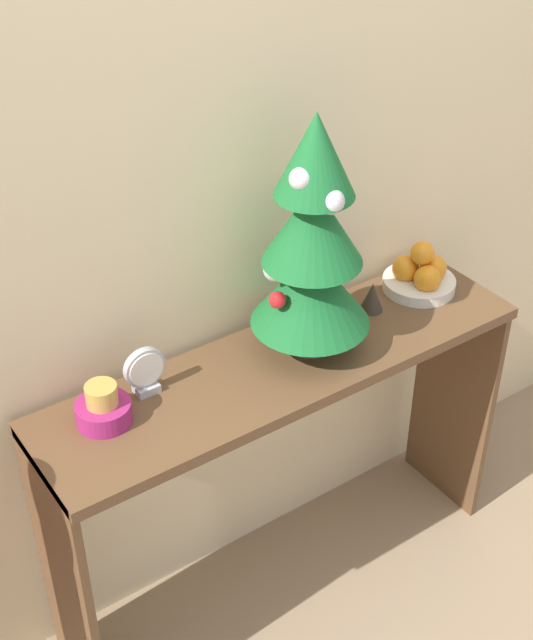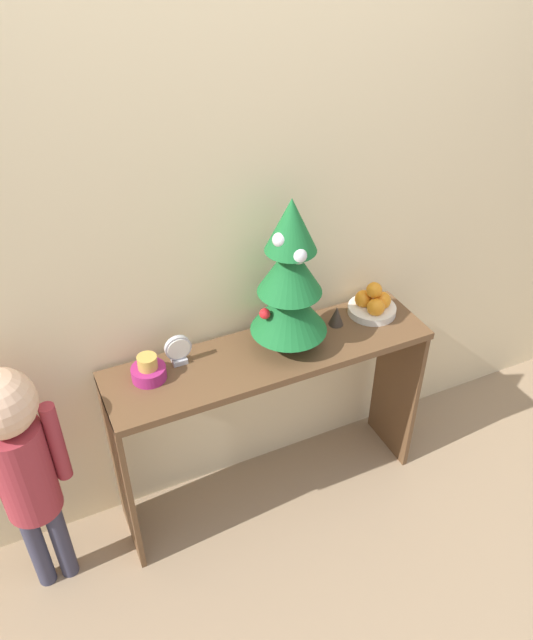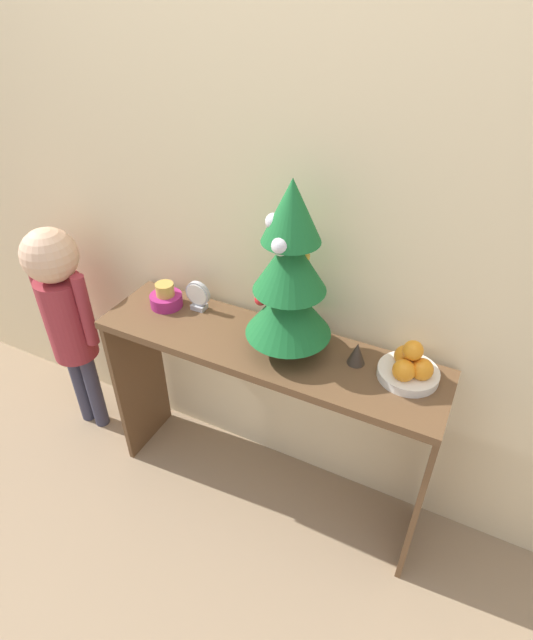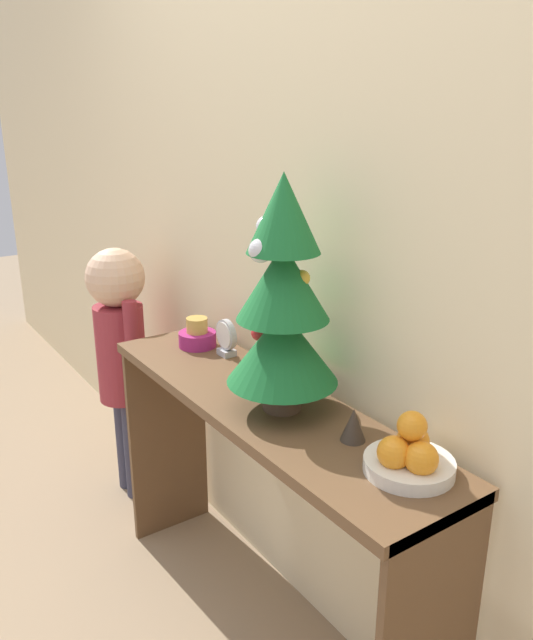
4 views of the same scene
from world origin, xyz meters
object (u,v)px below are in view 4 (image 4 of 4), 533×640
mini_tree (283,302)px  desk_clock (226,338)px  singing_bowl (197,336)px  figurine (353,425)px  fruit_bowl (409,455)px  child_figure (120,337)px

mini_tree → desk_clock: 0.47m
singing_bowl → figurine: (0.76, 0.00, 0.00)m
mini_tree → desk_clock: bearing=169.6°
fruit_bowl → desk_clock: (-0.80, 0.03, 0.02)m
mini_tree → figurine: 0.34m
mini_tree → fruit_bowl: mini_tree is taller
fruit_bowl → mini_tree: bearing=-173.8°
mini_tree → fruit_bowl: size_ratio=3.10×
desk_clock → mini_tree: bearing=-10.4°
mini_tree → singing_bowl: bearing=175.9°
fruit_bowl → child_figure: (-1.40, -0.09, -0.14)m
mini_tree → fruit_bowl: bearing=6.2°
mini_tree → child_figure: mini_tree is taller
singing_bowl → desk_clock: 0.13m
singing_bowl → child_figure: 0.50m
singing_bowl → desk_clock: (0.12, 0.04, 0.02)m
fruit_bowl → child_figure: 1.41m
child_figure → fruit_bowl: bearing=3.8°
desk_clock → figurine: (0.63, -0.03, -0.02)m
mini_tree → figurine: bearing=9.7°
desk_clock → figurine: bearing=-3.1°
mini_tree → desk_clock: (-0.40, 0.07, -0.23)m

